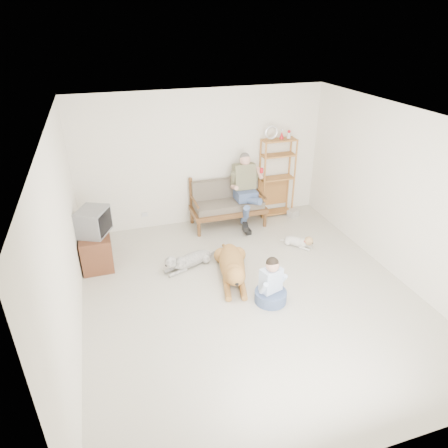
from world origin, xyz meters
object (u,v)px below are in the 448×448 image
object	(u,v)px
loveseat	(227,202)
tv_stand	(96,248)
etagere	(277,177)
golden_retriever	(233,267)

from	to	relation	value
loveseat	tv_stand	distance (m)	2.75
loveseat	tv_stand	size ratio (longest dim) A/B	1.67
loveseat	tv_stand	xyz separation A→B (m)	(-2.64, -0.75, -0.19)
etagere	golden_retriever	xyz separation A→B (m)	(-1.66, -2.02, -0.65)
golden_retriever	etagere	bearing A→B (deg)	63.52
etagere	tv_stand	distance (m)	3.92
tv_stand	golden_retriever	xyz separation A→B (m)	(2.12, -1.15, -0.09)
loveseat	tv_stand	bearing A→B (deg)	-164.01
tv_stand	golden_retriever	size ratio (longest dim) A/B	0.54
etagere	tv_stand	xyz separation A→B (m)	(-3.78, -0.87, -0.56)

